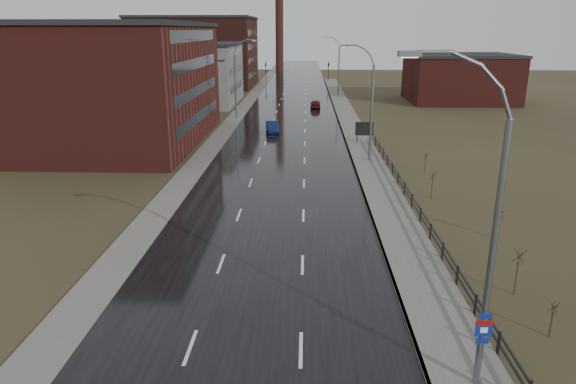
# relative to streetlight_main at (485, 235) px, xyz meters

# --- Properties ---
(road) EXTENTS (14.00, 300.00, 0.06)m
(road) POSITION_rel_streetlight_main_xyz_m (-8.47, 58.00, -6.03)
(road) COLOR black
(road) RESTS_ON ground
(sidewalk_right) EXTENTS (3.20, 180.00, 0.18)m
(sidewalk_right) POSITION_rel_streetlight_main_xyz_m (0.13, 33.00, -5.97)
(sidewalk_right) COLOR #595651
(sidewalk_right) RESTS_ON ground
(curb_right) EXTENTS (0.16, 180.00, 0.18)m
(curb_right) POSITION_rel_streetlight_main_xyz_m (-1.39, 33.00, -5.97)
(curb_right) COLOR slate
(curb_right) RESTS_ON ground
(sidewalk_left) EXTENTS (2.40, 260.00, 0.12)m
(sidewalk_left) POSITION_rel_streetlight_main_xyz_m (-16.67, 58.00, -6.00)
(sidewalk_left) COLOR #595651
(sidewalk_left) RESTS_ON ground
(warehouse_near) EXTENTS (22.44, 28.56, 13.50)m
(warehouse_near) POSITION_rel_streetlight_main_xyz_m (-29.46, 43.00, 0.70)
(warehouse_near) COLOR #471914
(warehouse_near) RESTS_ON ground
(warehouse_mid) EXTENTS (16.32, 20.40, 10.50)m
(warehouse_mid) POSITION_rel_streetlight_main_xyz_m (-26.46, 76.00, -0.80)
(warehouse_mid) COLOR slate
(warehouse_mid) RESTS_ON ground
(warehouse_far) EXTENTS (26.52, 24.48, 15.50)m
(warehouse_far) POSITION_rel_streetlight_main_xyz_m (-31.47, 106.00, 1.70)
(warehouse_far) COLOR #331611
(warehouse_far) RESTS_ON ground
(building_right) EXTENTS (18.36, 16.32, 8.50)m
(building_right) POSITION_rel_streetlight_main_xyz_m (21.83, 80.00, -1.80)
(building_right) COLOR #471914
(building_right) RESTS_ON ground
(smokestack) EXTENTS (2.70, 2.70, 30.70)m
(smokestack) POSITION_rel_streetlight_main_xyz_m (-14.47, 148.00, 9.44)
(smokestack) COLOR #331611
(smokestack) RESTS_ON ground
(streetlight_main) EXTENTS (3.91, 0.29, 12.11)m
(streetlight_main) POSITION_rel_streetlight_main_xyz_m (0.00, 0.00, 0.00)
(streetlight_main) COLOR slate
(streetlight_main) RESTS_ON ground
(streetlight_right_mid) EXTENTS (3.36, 0.28, 11.35)m
(streetlight_right_mid) POSITION_rel_streetlight_main_xyz_m (0.03, 34.00, -0.22)
(streetlight_right_mid) COLOR slate
(streetlight_right_mid) RESTS_ON ground
(streetlight_left) EXTENTS (3.36, 0.28, 11.35)m
(streetlight_left) POSITION_rel_streetlight_main_xyz_m (-16.17, 60.00, -0.22)
(streetlight_left) COLOR slate
(streetlight_left) RESTS_ON ground
(streetlight_right_far) EXTENTS (3.36, 0.28, 11.35)m
(streetlight_right_far) POSITION_rel_streetlight_main_xyz_m (0.03, 88.00, -0.22)
(streetlight_right_far) COLOR slate
(streetlight_right_far) RESTS_ON ground
(guardrail) EXTENTS (0.10, 53.05, 1.10)m
(guardrail) POSITION_rel_streetlight_main_xyz_m (1.83, 16.32, -5.35)
(guardrail) COLOR black
(guardrail) RESTS_ON ground
(shrub_b) EXTENTS (0.40, 0.42, 1.66)m
(shrub_b) POSITION_rel_streetlight_main_xyz_m (4.55, 3.42, -5.18)
(shrub_b) COLOR #382D23
(shrub_b) RESTS_ON ground
(shrub_c) EXTENTS (0.58, 0.61, 2.44)m
(shrub_c) POSITION_rel_streetlight_main_xyz_m (4.46, 7.13, -4.77)
(shrub_c) COLOR #382D23
(shrub_c) RESTS_ON ground
(shrub_d) EXTENTS (0.46, 0.49, 1.93)m
(shrub_d) POSITION_rel_streetlight_main_xyz_m (6.19, 14.40, -5.04)
(shrub_d) COLOR #382D23
(shrub_d) RESTS_ON ground
(shrub_e) EXTENTS (0.51, 0.54, 2.16)m
(shrub_e) POSITION_rel_streetlight_main_xyz_m (3.85, 22.45, -4.92)
(shrub_e) COLOR #382D23
(shrub_e) RESTS_ON ground
(shrub_f) EXTENTS (0.46, 0.49, 1.93)m
(shrub_f) POSITION_rel_streetlight_main_xyz_m (4.94, 29.81, -5.04)
(shrub_f) COLOR #382D23
(shrub_f) RESTS_ON ground
(billboard) EXTENTS (2.07, 0.17, 2.61)m
(billboard) POSITION_rel_streetlight_main_xyz_m (0.63, 42.17, -4.32)
(billboard) COLOR black
(billboard) RESTS_ON ground
(traffic_light_left) EXTENTS (0.58, 2.73, 5.30)m
(traffic_light_left) POSITION_rel_streetlight_main_xyz_m (-16.47, 118.00, -1.46)
(traffic_light_left) COLOR black
(traffic_light_left) RESTS_ON ground
(traffic_light_right) EXTENTS (0.58, 2.73, 5.30)m
(traffic_light_right) POSITION_rel_streetlight_main_xyz_m (-0.47, 118.00, -1.46)
(traffic_light_right) COLOR black
(traffic_light_right) RESTS_ON ground
(car_near) EXTENTS (2.04, 4.52, 1.44)m
(car_near) POSITION_rel_streetlight_main_xyz_m (-10.35, 48.60, -5.34)
(car_near) COLOR #0D1641
(car_near) RESTS_ON ground
(car_far) EXTENTS (1.71, 4.13, 1.40)m
(car_far) POSITION_rel_streetlight_main_xyz_m (-4.50, 70.25, -5.36)
(car_far) COLOR #4E0D18
(car_far) RESTS_ON ground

